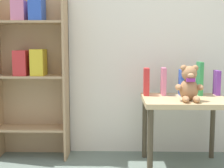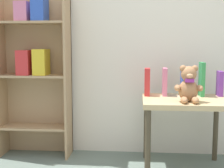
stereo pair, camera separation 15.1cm
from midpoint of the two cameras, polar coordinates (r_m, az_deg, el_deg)
wall_back at (r=2.68m, az=8.15°, el=14.05°), size 4.80×0.06×2.50m
bookshelf_side at (r=2.65m, az=-12.31°, el=3.36°), size 0.58×0.23×1.34m
display_table at (r=2.35m, az=15.04°, el=-4.50°), size 0.62×0.51×0.54m
teddy_bear at (r=2.21m, az=15.75°, el=-0.24°), size 0.19×0.18×0.25m
book_standing_red at (r=2.42m, az=8.14°, el=0.38°), size 0.04×0.10×0.21m
book_standing_pink at (r=2.45m, az=11.36°, el=0.41°), size 0.03×0.13×0.21m
book_standing_blue at (r=2.45m, az=14.63°, el=0.15°), size 0.04×0.14×0.20m
book_standing_green at (r=2.49m, az=17.77°, el=0.83°), size 0.03×0.12×0.26m
book_standing_purple at (r=2.54m, az=20.72°, el=0.07°), size 0.03×0.11×0.19m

